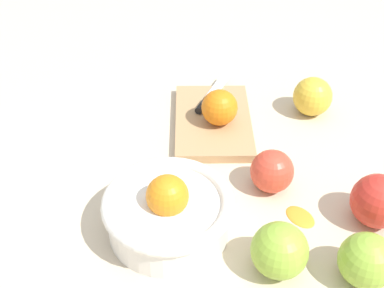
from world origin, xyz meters
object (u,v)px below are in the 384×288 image
object	(u,v)px
apple_mid_left	(280,250)
apple_front_left_2	(272,171)
knife	(209,98)
apple_front_left	(378,201)
bowl	(168,211)
apple_front_right	(313,96)
cutting_board	(213,121)
orange_on_board	(221,107)
apple_front_left_3	(367,261)

from	to	relation	value
apple_mid_left	apple_front_left_2	bearing A→B (deg)	-12.31
knife	apple_front_left	size ratio (longest dim) A/B	1.69
bowl	apple_front_right	world-z (taller)	bowl
cutting_board	apple_front_right	bearing A→B (deg)	-86.60
bowl	apple_front_left_2	size ratio (longest dim) A/B	2.73
orange_on_board	apple_front_right	distance (m)	0.19
knife	apple_front_left_3	bearing A→B (deg)	-163.00
bowl	orange_on_board	world-z (taller)	bowl
cutting_board	apple_front_left	xyz separation A→B (m)	(-0.28, -0.20, 0.03)
knife	cutting_board	bearing A→B (deg)	177.35
apple_front_left_2	apple_front_right	world-z (taller)	apple_front_right
bowl	apple_mid_left	size ratio (longest dim) A/B	2.44
cutting_board	apple_front_left	distance (m)	0.34
cutting_board	bowl	bearing A→B (deg)	155.62
cutting_board	apple_mid_left	world-z (taller)	apple_mid_left
orange_on_board	apple_mid_left	world-z (taller)	orange_on_board
bowl	cutting_board	xyz separation A→B (m)	(0.25, -0.11, -0.03)
apple_front_right	orange_on_board	bearing A→B (deg)	98.46
apple_front_left_2	apple_mid_left	xyz separation A→B (m)	(-0.16, 0.04, 0.00)
cutting_board	apple_front_left	bearing A→B (deg)	-144.49
apple_front_left_2	bowl	bearing A→B (deg)	110.73
cutting_board	apple_front_left_2	xyz separation A→B (m)	(-0.18, -0.06, 0.03)
apple_front_left_2	apple_front_left_3	bearing A→B (deg)	-158.83
apple_front_left_2	knife	bearing A→B (deg)	13.57
cutting_board	knife	world-z (taller)	knife
knife	apple_mid_left	bearing A→B (deg)	-176.61
knife	apple_front_left_2	xyz separation A→B (m)	(-0.25, -0.06, 0.01)
bowl	apple_front_left_3	bearing A→B (deg)	-116.95
knife	apple_front_right	size ratio (longest dim) A/B	1.84
cutting_board	apple_front_left_2	size ratio (longest dim) A/B	3.20
bowl	apple_front_left	distance (m)	0.31
apple_front_left	apple_front_left_2	distance (m)	0.17
knife	apple_mid_left	world-z (taller)	apple_mid_left
orange_on_board	apple_mid_left	size ratio (longest dim) A/B	0.85
orange_on_board	knife	distance (m)	0.08
apple_front_right	apple_front_left_2	bearing A→B (deg)	145.26
apple_front_left	apple_front_right	bearing A→B (deg)	0.13
orange_on_board	apple_mid_left	distance (m)	0.33
apple_front_right	cutting_board	bearing A→B (deg)	93.40
bowl	apple_front_left_3	size ratio (longest dim) A/B	2.53
knife	bowl	bearing A→B (deg)	159.58
apple_front_left_2	apple_front_right	bearing A→B (deg)	-34.74
orange_on_board	knife	xyz separation A→B (m)	(0.08, 0.01, -0.03)
orange_on_board	bowl	bearing A→B (deg)	152.00
cutting_board	apple_front_left_3	distance (m)	0.40
bowl	orange_on_board	bearing A→B (deg)	-28.00
apple_front_right	apple_front_left_3	distance (m)	0.40
cutting_board	apple_front_right	size ratio (longest dim) A/B	2.98
apple_front_left	bowl	bearing A→B (deg)	84.90
apple_mid_left	apple_front_left_3	world-z (taller)	apple_mid_left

